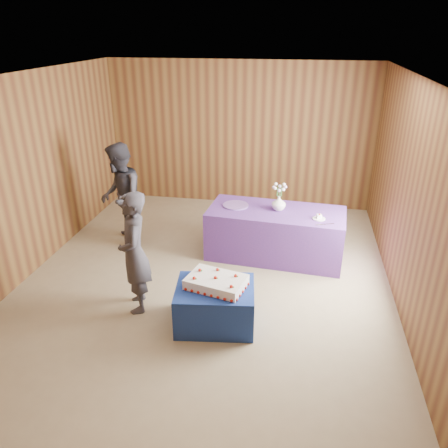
% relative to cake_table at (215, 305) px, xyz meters
% --- Properties ---
extents(ground, '(6.00, 6.00, 0.00)m').
position_rel_cake_table_xyz_m(ground, '(-0.31, 0.94, -0.25)').
color(ground, gray).
rests_on(ground, ground).
extents(room_shell, '(5.04, 6.04, 2.72)m').
position_rel_cake_table_xyz_m(room_shell, '(-0.31, 0.94, 1.55)').
color(room_shell, brown).
rests_on(room_shell, ground).
extents(cake_table, '(0.98, 0.81, 0.50)m').
position_rel_cake_table_xyz_m(cake_table, '(0.00, 0.00, 0.00)').
color(cake_table, navy).
rests_on(cake_table, ground).
extents(serving_table, '(2.07, 1.06, 0.75)m').
position_rel_cake_table_xyz_m(serving_table, '(0.57, 1.81, 0.12)').
color(serving_table, '#5D2E7F').
rests_on(serving_table, ground).
extents(sheet_cake, '(0.77, 0.61, 0.16)m').
position_rel_cake_table_xyz_m(sheet_cake, '(0.01, 0.02, 0.31)').
color(sheet_cake, white).
rests_on(sheet_cake, cake_table).
extents(vase, '(0.23, 0.23, 0.22)m').
position_rel_cake_table_xyz_m(vase, '(0.59, 1.85, 0.61)').
color(vase, silver).
rests_on(vase, serving_table).
extents(flower_spray, '(0.21, 0.21, 0.16)m').
position_rel_cake_table_xyz_m(flower_spray, '(0.59, 1.85, 0.85)').
color(flower_spray, '#2A692C').
rests_on(flower_spray, vase).
extents(platter, '(0.39, 0.39, 0.02)m').
position_rel_cake_table_xyz_m(platter, '(-0.05, 1.89, 0.51)').
color(platter, '#734F9E').
rests_on(platter, serving_table).
extents(plate, '(0.20, 0.20, 0.01)m').
position_rel_cake_table_xyz_m(plate, '(1.18, 1.61, 0.51)').
color(plate, silver).
rests_on(plate, serving_table).
extents(cake_slice, '(0.08, 0.07, 0.08)m').
position_rel_cake_table_xyz_m(cake_slice, '(1.18, 1.61, 0.54)').
color(cake_slice, white).
rests_on(cake_slice, plate).
extents(knife, '(0.25, 0.11, 0.00)m').
position_rel_cake_table_xyz_m(knife, '(1.26, 1.44, 0.50)').
color(knife, '#BBBABF').
rests_on(knife, serving_table).
extents(guest_left, '(0.54, 0.65, 1.53)m').
position_rel_cake_table_xyz_m(guest_left, '(-1.01, 0.16, 0.52)').
color(guest_left, '#33323B').
rests_on(guest_left, ground).
extents(guest_right, '(0.87, 0.97, 1.66)m').
position_rel_cake_table_xyz_m(guest_right, '(-1.83, 1.75, 0.58)').
color(guest_right, '#2F2F38').
rests_on(guest_right, ground).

